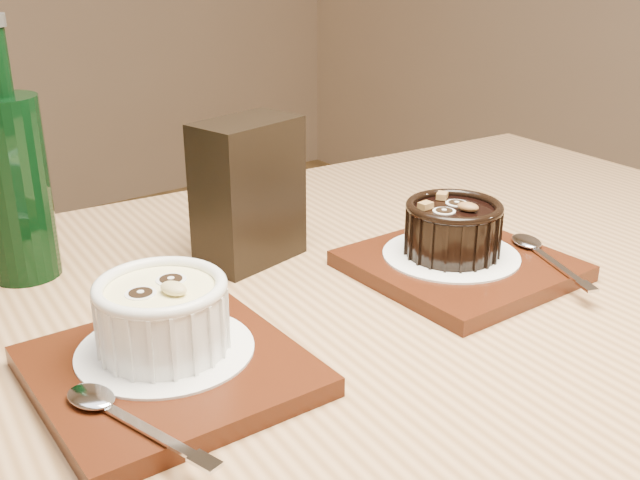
# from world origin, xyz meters

# --- Properties ---
(table) EXTENTS (1.27, 0.91, 0.75)m
(table) POSITION_xyz_m (0.10, -0.02, 0.66)
(table) COLOR #9A6D43
(table) RESTS_ON ground
(tray_left) EXTENTS (0.19, 0.19, 0.01)m
(tray_left) POSITION_xyz_m (-0.05, -0.01, 0.76)
(tray_left) COLOR #441A0B
(tray_left) RESTS_ON table
(doily_left) EXTENTS (0.13, 0.13, 0.00)m
(doily_left) POSITION_xyz_m (-0.05, 0.01, 0.77)
(doily_left) COLOR white
(doily_left) RESTS_ON tray_left
(ramekin_white) EXTENTS (0.10, 0.10, 0.06)m
(ramekin_white) POSITION_xyz_m (-0.05, 0.01, 0.80)
(ramekin_white) COLOR white
(ramekin_white) RESTS_ON doily_left
(spoon_left) EXTENTS (0.06, 0.14, 0.01)m
(spoon_left) POSITION_xyz_m (-0.10, -0.06, 0.77)
(spoon_left) COLOR silver
(spoon_left) RESTS_ON tray_left
(tray_right) EXTENTS (0.18, 0.18, 0.01)m
(tray_right) POSITION_xyz_m (0.25, -0.01, 0.76)
(tray_right) COLOR #441A0B
(tray_right) RESTS_ON table
(doily_right) EXTENTS (0.13, 0.13, 0.00)m
(doily_right) POSITION_xyz_m (0.25, 0.00, 0.77)
(doily_right) COLOR white
(doily_right) RESTS_ON tray_right
(ramekin_dark) EXTENTS (0.09, 0.09, 0.05)m
(ramekin_dark) POSITION_xyz_m (0.25, 0.00, 0.80)
(ramekin_dark) COLOR black
(ramekin_dark) RESTS_ON doily_right
(spoon_right) EXTENTS (0.08, 0.13, 0.01)m
(spoon_right) POSITION_xyz_m (0.32, -0.06, 0.77)
(spoon_right) COLOR silver
(spoon_right) RESTS_ON tray_right
(condiment_stand) EXTENTS (0.11, 0.08, 0.14)m
(condiment_stand) POSITION_xyz_m (0.11, 0.14, 0.82)
(condiment_stand) COLOR black
(condiment_stand) RESTS_ON table
(green_bottle) EXTENTS (0.06, 0.06, 0.24)m
(green_bottle) POSITION_xyz_m (-0.07, 0.24, 0.84)
(green_bottle) COLOR black
(green_bottle) RESTS_ON table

